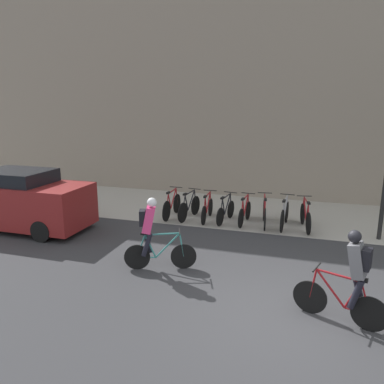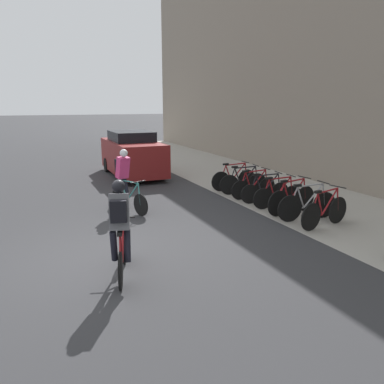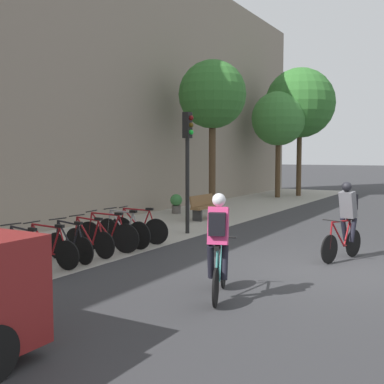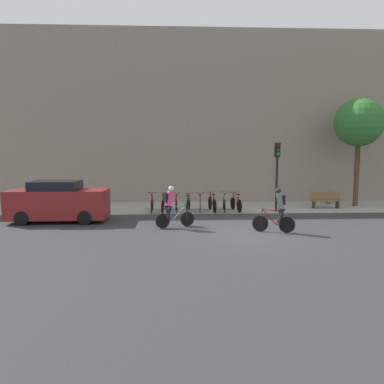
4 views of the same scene
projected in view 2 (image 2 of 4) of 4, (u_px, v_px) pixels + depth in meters
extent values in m
plane|color=#333335|center=(104.00, 257.00, 7.42)|extent=(200.00, 200.00, 0.00)
cube|color=#A39E93|center=(357.00, 216.00, 10.05)|extent=(44.00, 4.50, 0.01)
cylinder|color=black|center=(141.00, 205.00, 10.06)|extent=(0.59, 0.24, 0.61)
cylinder|color=black|center=(118.00, 198.00, 10.83)|extent=(0.59, 0.24, 0.61)
cylinder|color=teal|center=(132.00, 192.00, 10.25)|extent=(0.58, 0.24, 0.62)
cylinder|color=teal|center=(124.00, 190.00, 10.54)|extent=(0.27, 0.13, 0.58)
cylinder|color=teal|center=(129.00, 182.00, 10.27)|extent=(0.78, 0.31, 0.07)
cylinder|color=teal|center=(123.00, 199.00, 10.68)|extent=(0.42, 0.18, 0.05)
cylinder|color=teal|center=(120.00, 189.00, 10.70)|extent=(0.22, 0.11, 0.56)
cylinder|color=teal|center=(139.00, 194.00, 10.02)|extent=(0.13, 0.08, 0.59)
cylinder|color=black|center=(138.00, 182.00, 9.97)|extent=(0.18, 0.44, 0.03)
cube|color=black|center=(121.00, 179.00, 10.55)|extent=(0.22, 0.14, 0.06)
cube|color=#DB3875|center=(123.00, 168.00, 10.41)|extent=(0.41, 0.41, 0.63)
sphere|color=silver|center=(124.00, 153.00, 10.26)|extent=(0.28, 0.28, 0.22)
cylinder|color=black|center=(119.00, 188.00, 10.50)|extent=(0.30, 0.20, 0.56)
cylinder|color=black|center=(126.00, 187.00, 10.65)|extent=(0.26, 0.18, 0.56)
cube|color=black|center=(120.00, 165.00, 10.49)|extent=(0.22, 0.29, 0.36)
cylinder|color=black|center=(124.00, 247.00, 7.05)|extent=(0.61, 0.22, 0.63)
cylinder|color=black|center=(121.00, 271.00, 6.06)|extent=(0.61, 0.22, 0.63)
cylinder|color=maroon|center=(123.00, 240.00, 6.65)|extent=(0.55, 0.20, 0.62)
cylinder|color=maroon|center=(121.00, 249.00, 6.29)|extent=(0.26, 0.12, 0.58)
cylinder|color=maroon|center=(121.00, 227.00, 6.48)|extent=(0.74, 0.26, 0.07)
cylinder|color=maroon|center=(121.00, 266.00, 6.26)|extent=(0.40, 0.15, 0.05)
cylinder|color=maroon|center=(120.00, 253.00, 6.09)|extent=(0.22, 0.09, 0.56)
cylinder|color=maroon|center=(124.00, 234.00, 6.95)|extent=(0.12, 0.07, 0.59)
cylinder|color=black|center=(123.00, 217.00, 6.83)|extent=(0.16, 0.45, 0.03)
cube|color=black|center=(120.00, 233.00, 6.10)|extent=(0.21, 0.14, 0.06)
cube|color=#5B5B60|center=(119.00, 212.00, 6.12)|extent=(0.40, 0.40, 0.63)
sphere|color=black|center=(119.00, 186.00, 6.11)|extent=(0.28, 0.28, 0.22)
cylinder|color=black|center=(127.00, 246.00, 6.22)|extent=(0.29, 0.19, 0.56)
cylinder|color=black|center=(114.00, 246.00, 6.20)|extent=(0.26, 0.18, 0.56)
cube|color=black|center=(119.00, 211.00, 5.98)|extent=(0.21, 0.29, 0.36)
cylinder|color=black|center=(247.00, 179.00, 13.30)|extent=(0.04, 0.69, 0.69)
cylinder|color=black|center=(221.00, 181.00, 12.89)|extent=(0.04, 0.69, 0.69)
cylinder|color=maroon|center=(238.00, 172.00, 13.09)|extent=(0.04, 0.57, 0.62)
cylinder|color=maroon|center=(229.00, 173.00, 12.94)|extent=(0.04, 0.27, 0.58)
cylinder|color=maroon|center=(236.00, 164.00, 12.98)|extent=(0.04, 0.78, 0.07)
cylinder|color=maroon|center=(226.00, 181.00, 12.97)|extent=(0.03, 0.42, 0.05)
cylinder|color=maroon|center=(223.00, 173.00, 12.86)|extent=(0.03, 0.22, 0.56)
cylinder|color=maroon|center=(246.00, 171.00, 13.21)|extent=(0.04, 0.12, 0.59)
cylinder|color=black|center=(245.00, 162.00, 13.12)|extent=(0.46, 0.03, 0.03)
cube|color=black|center=(226.00, 164.00, 12.82)|extent=(0.08, 0.20, 0.06)
cylinder|color=black|center=(257.00, 183.00, 12.66)|extent=(0.13, 0.67, 0.67)
cylinder|color=black|center=(229.00, 185.00, 12.40)|extent=(0.13, 0.67, 0.67)
cylinder|color=black|center=(248.00, 175.00, 12.51)|extent=(0.12, 0.55, 0.62)
cylinder|color=black|center=(238.00, 176.00, 12.41)|extent=(0.08, 0.26, 0.58)
cylinder|color=black|center=(245.00, 167.00, 12.41)|extent=(0.14, 0.75, 0.07)
cylinder|color=black|center=(235.00, 185.00, 12.45)|extent=(0.09, 0.41, 0.05)
cylinder|color=black|center=(232.00, 177.00, 12.36)|extent=(0.06, 0.21, 0.56)
cylinder|color=black|center=(256.00, 175.00, 12.59)|extent=(0.05, 0.12, 0.58)
cylinder|color=black|center=(256.00, 165.00, 12.50)|extent=(0.46, 0.09, 0.03)
cube|color=black|center=(235.00, 167.00, 12.31)|extent=(0.11, 0.21, 0.06)
cylinder|color=black|center=(267.00, 187.00, 12.19)|extent=(0.06, 0.62, 0.62)
cylinder|color=black|center=(240.00, 190.00, 11.75)|extent=(0.06, 0.62, 0.62)
cylinder|color=maroon|center=(258.00, 179.00, 11.98)|extent=(0.06, 0.57, 0.62)
cylinder|color=maroon|center=(248.00, 181.00, 11.81)|extent=(0.05, 0.27, 0.58)
cylinder|color=maroon|center=(256.00, 171.00, 11.86)|extent=(0.07, 0.78, 0.07)
cylinder|color=maroon|center=(245.00, 190.00, 11.84)|extent=(0.05, 0.42, 0.05)
cylinder|color=maroon|center=(243.00, 181.00, 11.72)|extent=(0.04, 0.22, 0.56)
cylinder|color=maroon|center=(266.00, 178.00, 12.11)|extent=(0.04, 0.12, 0.59)
cylinder|color=black|center=(266.00, 168.00, 12.02)|extent=(0.46, 0.05, 0.03)
cube|color=black|center=(245.00, 171.00, 11.69)|extent=(0.09, 0.20, 0.06)
cylinder|color=black|center=(280.00, 192.00, 11.53)|extent=(0.13, 0.60, 0.60)
cylinder|color=black|center=(250.00, 194.00, 11.28)|extent=(0.13, 0.60, 0.60)
cylinder|color=black|center=(270.00, 184.00, 11.38)|extent=(0.12, 0.55, 0.62)
cylinder|color=black|center=(259.00, 185.00, 11.30)|extent=(0.08, 0.26, 0.58)
cylinder|color=black|center=(267.00, 175.00, 11.29)|extent=(0.15, 0.73, 0.07)
cylinder|color=black|center=(256.00, 194.00, 11.34)|extent=(0.09, 0.40, 0.05)
cylinder|color=black|center=(253.00, 185.00, 11.24)|extent=(0.06, 0.21, 0.56)
cylinder|color=black|center=(279.00, 183.00, 11.46)|extent=(0.05, 0.12, 0.58)
cylinder|color=black|center=(278.00, 172.00, 11.37)|extent=(0.46, 0.10, 0.03)
cube|color=black|center=(256.00, 175.00, 11.19)|extent=(0.11, 0.21, 0.06)
cylinder|color=black|center=(292.00, 196.00, 11.00)|extent=(0.08, 0.62, 0.62)
cylinder|color=black|center=(263.00, 199.00, 10.69)|extent=(0.08, 0.62, 0.62)
cylinder|color=maroon|center=(283.00, 187.00, 10.83)|extent=(0.08, 0.53, 0.62)
cylinder|color=maroon|center=(272.00, 189.00, 10.72)|extent=(0.06, 0.25, 0.58)
cylinder|color=maroon|center=(280.00, 178.00, 10.73)|extent=(0.10, 0.72, 0.07)
cylinder|color=maroon|center=(269.00, 198.00, 10.75)|extent=(0.06, 0.39, 0.05)
cylinder|color=maroon|center=(266.00, 189.00, 10.65)|extent=(0.05, 0.21, 0.56)
cylinder|color=maroon|center=(291.00, 186.00, 10.92)|extent=(0.04, 0.12, 0.58)
cylinder|color=black|center=(291.00, 175.00, 10.83)|extent=(0.46, 0.06, 0.03)
cube|color=black|center=(269.00, 178.00, 10.61)|extent=(0.10, 0.21, 0.06)
cylinder|color=black|center=(305.00, 198.00, 10.53)|extent=(0.14, 0.71, 0.71)
cylinder|color=black|center=(278.00, 204.00, 10.00)|extent=(0.14, 0.71, 0.71)
cylinder|color=maroon|center=(297.00, 190.00, 10.29)|extent=(0.12, 0.57, 0.62)
cylinder|color=maroon|center=(286.00, 192.00, 10.09)|extent=(0.08, 0.27, 0.58)
cylinder|color=maroon|center=(294.00, 181.00, 10.16)|extent=(0.15, 0.77, 0.07)
cylinder|color=maroon|center=(283.00, 203.00, 10.11)|extent=(0.09, 0.42, 0.05)
cylinder|color=maroon|center=(281.00, 193.00, 9.99)|extent=(0.06, 0.22, 0.56)
cylinder|color=maroon|center=(304.00, 189.00, 10.45)|extent=(0.05, 0.12, 0.59)
cylinder|color=black|center=(304.00, 177.00, 10.35)|extent=(0.46, 0.09, 0.03)
cube|color=black|center=(284.00, 181.00, 9.96)|extent=(0.11, 0.21, 0.06)
cylinder|color=black|center=(324.00, 205.00, 9.88)|extent=(0.09, 0.71, 0.71)
cylinder|color=black|center=(290.00, 209.00, 9.53)|extent=(0.09, 0.71, 0.71)
cylinder|color=#99999E|center=(313.00, 196.00, 9.69)|extent=(0.08, 0.58, 0.62)
cylinder|color=#99999E|center=(301.00, 197.00, 9.57)|extent=(0.06, 0.27, 0.58)
cylinder|color=#99999E|center=(310.00, 185.00, 9.59)|extent=(0.10, 0.78, 0.07)
cylinder|color=#99999E|center=(297.00, 208.00, 9.60)|extent=(0.06, 0.43, 0.05)
cylinder|color=#99999E|center=(294.00, 198.00, 9.50)|extent=(0.05, 0.22, 0.56)
cylinder|color=#99999E|center=(324.00, 194.00, 9.80)|extent=(0.04, 0.12, 0.59)
cylinder|color=black|center=(323.00, 182.00, 9.71)|extent=(0.46, 0.06, 0.03)
cube|color=black|center=(298.00, 185.00, 9.46)|extent=(0.09, 0.21, 0.06)
cylinder|color=black|center=(338.00, 210.00, 9.42)|extent=(0.16, 0.68, 0.69)
cylinder|color=black|center=(311.00, 217.00, 8.86)|extent=(0.16, 0.68, 0.69)
cylinder|color=maroon|center=(330.00, 201.00, 9.17)|extent=(0.14, 0.56, 0.62)
cylinder|color=maroon|center=(320.00, 204.00, 8.96)|extent=(0.09, 0.27, 0.58)
cylinder|color=maroon|center=(328.00, 191.00, 9.04)|extent=(0.18, 0.76, 0.07)
cylinder|color=maroon|center=(317.00, 216.00, 8.97)|extent=(0.11, 0.41, 0.05)
cylinder|color=maroon|center=(314.00, 205.00, 8.85)|extent=(0.07, 0.22, 0.56)
cylinder|color=maroon|center=(338.00, 199.00, 9.33)|extent=(0.06, 0.12, 0.59)
cylinder|color=black|center=(338.00, 187.00, 9.24)|extent=(0.46, 0.11, 0.03)
cube|color=black|center=(318.00, 192.00, 8.82)|extent=(0.12, 0.21, 0.06)
cube|color=maroon|center=(133.00, 156.00, 15.59)|extent=(4.30, 1.78, 1.27)
cube|color=black|center=(131.00, 136.00, 15.49)|extent=(2.06, 1.57, 0.40)
cylinder|color=black|center=(121.00, 175.00, 14.19)|extent=(0.62, 0.20, 0.62)
cylinder|color=black|center=(162.00, 172.00, 14.83)|extent=(0.62, 0.20, 0.62)
cylinder|color=black|center=(107.00, 165.00, 16.57)|extent=(0.62, 0.20, 0.62)
cylinder|color=black|center=(143.00, 163.00, 17.21)|extent=(0.62, 0.20, 0.62)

